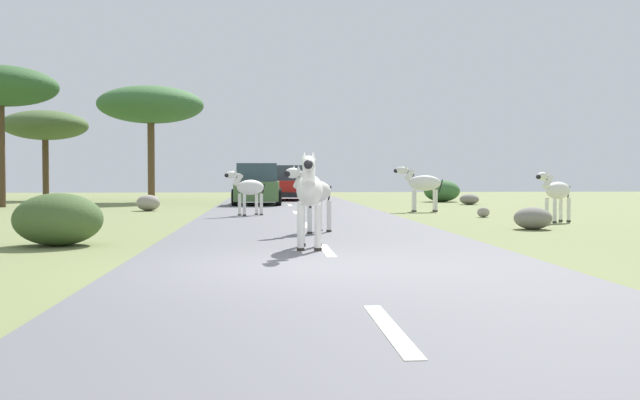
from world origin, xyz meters
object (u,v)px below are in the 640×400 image
Objects in this scene: zebra_3 at (248,188)px; bush_1 at (58,219)px; zebra_1 at (312,192)px; car_0 at (287,184)px; bush_0 at (442,191)px; rock_3 at (469,199)px; tree_5 at (151,105)px; zebra_0 at (310,192)px; zebra_2 at (556,191)px; tree_2 at (45,126)px; zebra_4 at (422,184)px; car_1 at (258,186)px; tree_3 at (0,87)px; rock_1 at (148,203)px; rock_4 at (533,218)px; rock_2 at (483,212)px.

zebra_3 is 0.89× the size of bush_1.
zebra_1 is 0.33× the size of car_0.
bush_0 is 3.46m from rock_3.
zebra_0 is at bearing -75.09° from tree_5.
tree_2 reaches higher than zebra_2.
zebra_4 is at bearing -120.16° from rock_3.
zebra_4 is at bearing -105.36° from zebra_0.
car_1 reaches higher than zebra_2.
car_1 is at bearing 4.43° from tree_3.
car_0 is at bearing -46.78° from zebra_1.
tree_5 is at bearing 98.25° from rock_1.
bush_0 is 2.08× the size of rock_3.
tree_5 is at bearing -24.73° from tree_2.
tree_3 is at bearing 33.20° from car_0.
zebra_2 is at bearing -30.82° from rock_1.
bush_1 is 1.90× the size of rock_1.
tree_5 is 6.32× the size of rock_4.
bush_1 is at bearing -87.94° from rock_1.
tree_2 reaches higher than bush_1.
zebra_1 is 10.68m from zebra_4.
car_1 is (-1.34, 15.26, -0.07)m from zebra_1.
zebra_0 reaches higher than rock_2.
tree_2 reaches higher than zebra_4.
tree_5 is at bearing 121.89° from rock_4.
zebra_1 is at bearing 22.28° from bush_1.
zebra_1 is at bearing -83.44° from car_1.
zebra_1 is 0.26× the size of tree_3.
tree_3 reaches higher than tree_5.
zebra_2 is 0.89× the size of bush_1.
zebra_1 is at bearing -64.40° from rock_1.
zebra_0 reaches higher than bush_0.
zebra_4 is at bearing -7.47° from rock_1.
tree_3 reaches higher than car_1.
tree_2 is 5.22× the size of rock_4.
zebra_1 is 20.89m from car_0.
rock_3 is at bearing 150.44° from car_0.
car_0 is 4.98× the size of rock_4.
zebra_1 is at bearing -111.76° from bush_0.
car_0 is (-6.87, 17.21, -0.01)m from zebra_2.
tree_5 is at bearing 94.70° from bush_1.
zebra_3 is 3.70× the size of rock_2.
zebra_1 is 21.88m from tree_5.
zebra_1 is 20.45m from bush_0.
tree_2 is (-17.06, 13.54, 2.89)m from zebra_4.
zebra_3 is at bearing -48.42° from rock_1.
tree_5 is at bearing 50.12° from tree_3.
car_0 is at bearing -43.74° from zebra_3.
rock_4 is at bearing -93.66° from rock_2.
tree_5 reaches higher than rock_3.
rock_4 is at bearing -37.83° from tree_3.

